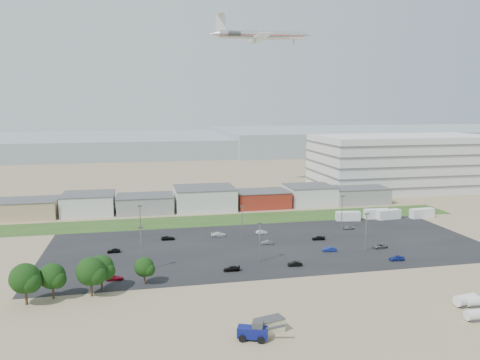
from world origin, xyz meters
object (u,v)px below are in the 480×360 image
object	(u,v)px
parked_car_3	(232,269)
parked_car_11	(262,232)
parked_car_13	(295,264)
parked_car_5	(114,251)
tree_far_left	(25,282)
telehandler	(252,330)
airliner	(262,35)
box_trailer_a	(348,216)
portable_shed	(270,325)
storage_tank_nw	(465,300)
parked_car_12	(318,238)
parked_car_6	(219,234)
parked_car_0	(380,246)
parked_car_9	(168,238)
parked_car_10	(115,278)
parked_car_2	(397,258)
parked_car_7	(267,242)
parked_car_8	(349,227)
parked_car_1	(329,249)

from	to	relation	value
parked_car_3	parked_car_11	distance (m)	33.65
parked_car_13	parked_car_5	bearing A→B (deg)	-109.03
parked_car_11	parked_car_5	bearing A→B (deg)	98.25
tree_far_left	parked_car_5	distance (m)	33.97
telehandler	parked_car_3	xyz separation A→B (m)	(2.83, 32.84, -1.08)
airliner	box_trailer_a	bearing A→B (deg)	-75.82
parked_car_3	tree_far_left	bearing A→B (deg)	-74.63
portable_shed	tree_far_left	xyz separation A→B (m)	(-43.23, 20.68, 3.44)
storage_tank_nw	tree_far_left	distance (m)	85.13
parked_car_5	parked_car_12	xyz separation A→B (m)	(57.33, 0.29, -0.05)
parked_car_3	parked_car_6	distance (m)	29.90
parked_car_6	parked_car_5	bearing A→B (deg)	111.17
storage_tank_nw	parked_car_11	distance (m)	63.82
parked_car_5	parked_car_0	bearing A→B (deg)	79.26
parked_car_6	parked_car_9	distance (m)	14.91
parked_car_5	parked_car_13	bearing A→B (deg)	63.35
parked_car_3	parked_car_5	size ratio (longest dim) A/B	1.13
tree_far_left	airliner	world-z (taller)	airliner
tree_far_left	parked_car_11	bearing A→B (deg)	34.96
parked_car_5	parked_car_10	world-z (taller)	parked_car_5
parked_car_2	parked_car_7	distance (m)	34.57
parked_car_9	parked_car_13	world-z (taller)	parked_car_13
portable_shed	parked_car_13	size ratio (longest dim) A/B	1.43
parked_car_12	parked_car_2	bearing A→B (deg)	36.91
storage_tank_nw	parked_car_10	world-z (taller)	storage_tank_nw
box_trailer_a	parked_car_8	world-z (taller)	box_trailer_a
parked_car_1	parked_car_10	xyz separation A→B (m)	(-54.84, -9.77, -0.07)
box_trailer_a	parked_car_3	bearing A→B (deg)	-130.29
airliner	parked_car_11	distance (m)	106.26
parked_car_7	box_trailer_a	bearing A→B (deg)	125.85
parked_car_7	parked_car_6	bearing A→B (deg)	-127.91
telehandler	parked_car_5	bearing A→B (deg)	137.03
parked_car_3	parked_car_8	xyz separation A→B (m)	(43.36, 29.46, 0.04)
parked_car_0	airliner	bearing A→B (deg)	178.51
tree_far_left	parked_car_2	distance (m)	85.09
telehandler	box_trailer_a	distance (m)	88.97
parked_car_7	parked_car_12	xyz separation A→B (m)	(15.67, 1.24, -0.01)
portable_shed	tree_far_left	world-z (taller)	tree_far_left
parked_car_6	parked_car_13	distance (m)	32.70
airliner	parked_car_3	world-z (taller)	airliner
portable_shed	parked_car_10	bearing A→B (deg)	116.89
parked_car_9	parked_car_2	bearing A→B (deg)	-116.27
portable_shed	parked_car_1	xyz separation A→B (m)	(27.66, 40.34, -0.64)
parked_car_10	box_trailer_a	bearing A→B (deg)	-64.24
parked_car_3	parked_car_13	world-z (taller)	parked_car_13
parked_car_9	parked_car_11	world-z (taller)	parked_car_11
parked_car_3	parked_car_6	world-z (taller)	parked_car_6
parked_car_11	parked_car_13	xyz separation A→B (m)	(0.48, -29.86, -0.00)
box_trailer_a	parked_car_3	xyz separation A→B (m)	(-47.82, -40.30, -0.95)
parked_car_3	parked_car_10	size ratio (longest dim) A/B	1.04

